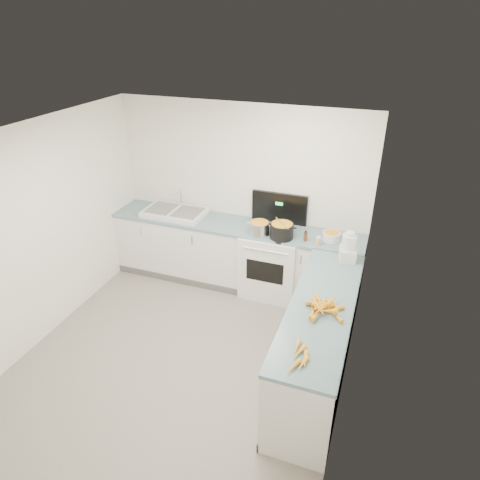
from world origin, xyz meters
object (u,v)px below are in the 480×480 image
(spice_jar, at_px, (318,241))
(food_processor, at_px, (348,248))
(sink, at_px, (175,212))
(steel_pot, at_px, (259,229))
(mixing_bowl, at_px, (331,236))
(extract_bottle, at_px, (306,237))
(black_pot, at_px, (282,232))
(stove, at_px, (272,261))

(spice_jar, xyz_separation_m, food_processor, (0.38, -0.25, 0.11))
(sink, height_order, spice_jar, sink)
(sink, relative_size, steel_pot, 3.27)
(mixing_bowl, relative_size, extract_bottle, 1.94)
(sink, relative_size, black_pot, 2.87)
(sink, xyz_separation_m, mixing_bowl, (2.21, -0.01, 0.01))
(sink, height_order, food_processor, food_processor)
(extract_bottle, bearing_deg, sink, 175.68)
(steel_pot, relative_size, extract_bottle, 2.28)
(black_pot, relative_size, food_processor, 0.83)
(mixing_bowl, height_order, spice_jar, mixing_bowl)
(stove, height_order, food_processor, stove)
(mixing_bowl, xyz_separation_m, food_processor, (0.25, -0.44, 0.10))
(spice_jar, distance_m, food_processor, 0.47)
(food_processor, bearing_deg, stove, 156.89)
(stove, height_order, spice_jar, stove)
(steel_pot, bearing_deg, sink, 172.50)
(steel_pot, relative_size, mixing_bowl, 1.18)
(black_pot, relative_size, mixing_bowl, 1.34)
(black_pot, bearing_deg, spice_jar, -3.64)
(extract_bottle, bearing_deg, mixing_bowl, 23.91)
(steel_pot, xyz_separation_m, mixing_bowl, (0.90, 0.16, -0.02))
(food_processor, bearing_deg, sink, 169.70)
(black_pot, distance_m, spice_jar, 0.48)
(mixing_bowl, bearing_deg, spice_jar, -125.26)
(stove, bearing_deg, mixing_bowl, 0.37)
(sink, relative_size, food_processor, 2.39)
(sink, bearing_deg, mixing_bowl, -0.28)
(steel_pot, bearing_deg, black_pot, 1.15)
(spice_jar, bearing_deg, black_pot, 176.36)
(sink, distance_m, black_pot, 1.61)
(stove, xyz_separation_m, extract_bottle, (0.46, -0.13, 0.52))
(black_pot, height_order, extract_bottle, black_pot)
(black_pot, height_order, food_processor, food_processor)
(mixing_bowl, xyz_separation_m, spice_jar, (-0.13, -0.19, -0.00))
(mixing_bowl, distance_m, extract_bottle, 0.33)
(sink, height_order, extract_bottle, sink)
(black_pot, bearing_deg, steel_pot, -178.85)
(steel_pot, relative_size, spice_jar, 2.79)
(sink, bearing_deg, food_processor, -10.30)
(mixing_bowl, bearing_deg, black_pot, -165.59)
(mixing_bowl, bearing_deg, stove, -179.63)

